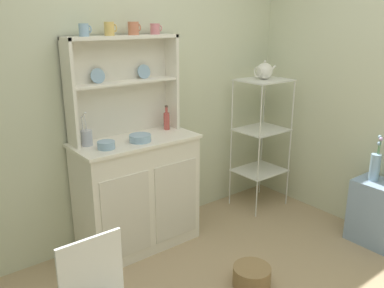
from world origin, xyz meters
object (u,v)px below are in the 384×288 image
at_px(cup_sky_0, 84,30).
at_px(jam_bottle, 167,120).
at_px(hutch_shelf_unit, 122,79).
at_px(porcelain_teapot, 264,71).
at_px(bakers_rack, 262,127).
at_px(hutch_cabinet, 138,192).
at_px(utensil_jar, 87,138).
at_px(floor_basket, 252,276).
at_px(side_shelf_blue, 383,215).
at_px(bowl_mixing_large, 106,145).
at_px(flower_vase, 375,166).

bearing_deg(cup_sky_0, jam_bottle, -3.24).
distance_m(hutch_shelf_unit, porcelain_teapot, 1.33).
height_order(bakers_rack, jam_bottle, bakers_rack).
distance_m(hutch_cabinet, utensil_jar, 0.61).
bearing_deg(floor_basket, hutch_cabinet, 109.63).
height_order(side_shelf_blue, porcelain_teapot, porcelain_teapot).
height_order(hutch_cabinet, cup_sky_0, cup_sky_0).
xyz_separation_m(cup_sky_0, utensil_jar, (-0.06, -0.04, -0.74)).
bearing_deg(utensil_jar, side_shelf_blue, -34.36).
xyz_separation_m(cup_sky_0, porcelain_teapot, (1.60, -0.20, -0.38)).
distance_m(hutch_cabinet, side_shelf_blue, 1.97).
xyz_separation_m(side_shelf_blue, porcelain_teapot, (-0.22, 1.13, 1.05)).
height_order(floor_basket, porcelain_teapot, porcelain_teapot).
relative_size(floor_basket, bowl_mixing_large, 2.15).
bearing_deg(floor_basket, porcelain_teapot, 41.24).
height_order(jam_bottle, utensil_jar, utensil_jar).
height_order(bakers_rack, floor_basket, bakers_rack).
bearing_deg(utensil_jar, jam_bottle, 0.72).
bearing_deg(bakers_rack, bowl_mixing_large, 179.84).
bearing_deg(utensil_jar, hutch_cabinet, -12.50).
height_order(side_shelf_blue, floor_basket, side_shelf_blue).
bearing_deg(flower_vase, cup_sky_0, 146.35).
xyz_separation_m(jam_bottle, porcelain_teapot, (0.96, -0.16, 0.34)).
xyz_separation_m(side_shelf_blue, bowl_mixing_large, (-1.81, 1.14, 0.66)).
relative_size(bowl_mixing_large, utensil_jar, 0.49).
height_order(bakers_rack, side_shelf_blue, bakers_rack).
bearing_deg(bakers_rack, cup_sky_0, 172.88).
bearing_deg(hutch_cabinet, floor_basket, -70.37).
relative_size(bakers_rack, cup_sky_0, 14.50).
relative_size(hutch_shelf_unit, cup_sky_0, 10.33).
xyz_separation_m(cup_sky_0, flower_vase, (1.82, -1.21, -1.04)).
distance_m(hutch_shelf_unit, bakers_rack, 1.44).
bearing_deg(side_shelf_blue, porcelain_teapot, 101.13).
relative_size(side_shelf_blue, jam_bottle, 2.68).
relative_size(side_shelf_blue, flower_vase, 1.41).
height_order(hutch_cabinet, hutch_shelf_unit, hutch_shelf_unit).
distance_m(bakers_rack, floor_basket, 1.49).
bearing_deg(utensil_jar, bowl_mixing_large, -63.87).
bearing_deg(flower_vase, utensil_jar, 148.20).
distance_m(hutch_shelf_unit, floor_basket, 1.71).
bearing_deg(bowl_mixing_large, cup_sky_0, 93.40).
xyz_separation_m(hutch_cabinet, floor_basket, (0.33, -0.94, -0.39)).
xyz_separation_m(bowl_mixing_large, jam_bottle, (0.62, 0.16, 0.05)).
height_order(hutch_shelf_unit, side_shelf_blue, hutch_shelf_unit).
xyz_separation_m(bowl_mixing_large, flower_vase, (1.81, -1.02, -0.27)).
height_order(bowl_mixing_large, jam_bottle, jam_bottle).
relative_size(bakers_rack, jam_bottle, 6.29).
xyz_separation_m(bakers_rack, cup_sky_0, (-1.60, 0.20, 0.90)).
bearing_deg(utensil_jar, flower_vase, -31.80).
bearing_deg(jam_bottle, utensil_jar, -179.28).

